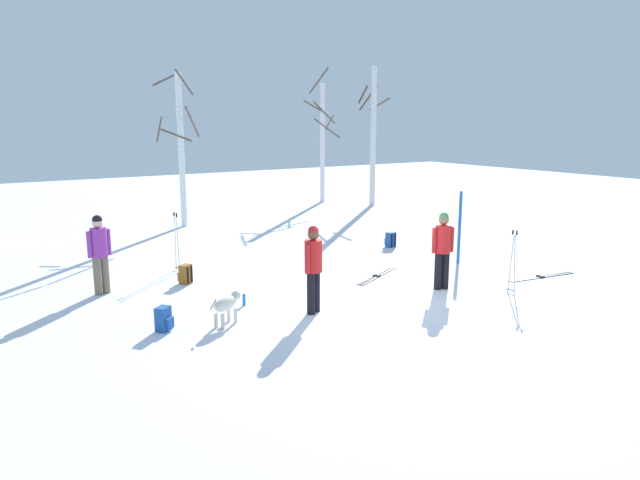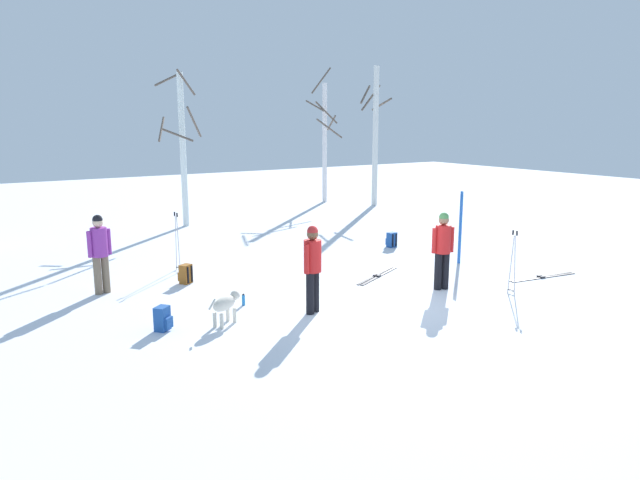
{
  "view_description": "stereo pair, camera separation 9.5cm",
  "coord_description": "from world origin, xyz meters",
  "px_view_note": "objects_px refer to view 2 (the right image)",
  "views": [
    {
      "loc": [
        -7.19,
        -8.93,
        3.67
      ],
      "look_at": [
        -0.07,
        1.99,
        1.0
      ],
      "focal_mm": 33.02,
      "sensor_mm": 36.0,
      "label": 1
    },
    {
      "loc": [
        -7.11,
        -8.99,
        3.67
      ],
      "look_at": [
        -0.07,
        1.99,
        1.0
      ],
      "focal_mm": 33.02,
      "sensor_mm": 36.0,
      "label": 2
    }
  ],
  "objects_px": {
    "person_0": "(100,249)",
    "birch_tree_1": "(182,146)",
    "ski_pair_lying_1": "(378,276)",
    "birch_tree_3": "(375,134)",
    "person_1": "(313,264)",
    "dog": "(226,304)",
    "ski_pair_planted_0": "(460,228)",
    "ski_poles_0": "(513,260)",
    "ski_pair_lying_0": "(542,277)",
    "backpack_2": "(392,240)",
    "person_2": "(443,246)",
    "backpack_0": "(163,319)",
    "birch_tree_2": "(325,139)",
    "backpack_1": "(186,274)",
    "water_bottle_0": "(243,300)",
    "ski_poles_1": "(177,240)"
  },
  "relations": [
    {
      "from": "ski_poles_1",
      "to": "birch_tree_1",
      "type": "distance_m",
      "value": 6.73
    },
    {
      "from": "ski_pair_lying_0",
      "to": "birch_tree_1",
      "type": "distance_m",
      "value": 12.49
    },
    {
      "from": "water_bottle_0",
      "to": "backpack_0",
      "type": "bearing_deg",
      "value": -163.37
    },
    {
      "from": "backpack_0",
      "to": "birch_tree_2",
      "type": "relative_size",
      "value": 0.07
    },
    {
      "from": "ski_pair_lying_1",
      "to": "backpack_0",
      "type": "bearing_deg",
      "value": -171.14
    },
    {
      "from": "ski_pair_lying_0",
      "to": "birch_tree_2",
      "type": "height_order",
      "value": "birch_tree_2"
    },
    {
      "from": "ski_pair_lying_1",
      "to": "water_bottle_0",
      "type": "xyz_separation_m",
      "value": [
        -3.68,
        -0.31,
        0.1
      ]
    },
    {
      "from": "birch_tree_3",
      "to": "person_0",
      "type": "bearing_deg",
      "value": -150.53
    },
    {
      "from": "backpack_0",
      "to": "birch_tree_1",
      "type": "distance_m",
      "value": 10.99
    },
    {
      "from": "ski_pair_lying_1",
      "to": "backpack_1",
      "type": "xyz_separation_m",
      "value": [
        -4.08,
        1.89,
        0.2
      ]
    },
    {
      "from": "ski_poles_1",
      "to": "backpack_2",
      "type": "relative_size",
      "value": 3.33
    },
    {
      "from": "backpack_1",
      "to": "birch_tree_3",
      "type": "distance_m",
      "value": 13.97
    },
    {
      "from": "person_0",
      "to": "backpack_2",
      "type": "relative_size",
      "value": 3.9
    },
    {
      "from": "ski_poles_0",
      "to": "birch_tree_3",
      "type": "relative_size",
      "value": 0.23
    },
    {
      "from": "birch_tree_3",
      "to": "birch_tree_1",
      "type": "bearing_deg",
      "value": -176.87
    },
    {
      "from": "person_1",
      "to": "backpack_2",
      "type": "bearing_deg",
      "value": 36.81
    },
    {
      "from": "ski_pair_lying_1",
      "to": "backpack_0",
      "type": "xyz_separation_m",
      "value": [
        -5.51,
        -0.86,
        0.2
      ]
    },
    {
      "from": "ski_pair_lying_1",
      "to": "ski_poles_0",
      "type": "relative_size",
      "value": 1.29
    },
    {
      "from": "backpack_0",
      "to": "dog",
      "type": "bearing_deg",
      "value": -16.1
    },
    {
      "from": "ski_poles_0",
      "to": "water_bottle_0",
      "type": "xyz_separation_m",
      "value": [
        -5.21,
        2.37,
        -0.63
      ]
    },
    {
      "from": "dog",
      "to": "backpack_1",
      "type": "distance_m",
      "value": 3.08
    },
    {
      "from": "person_0",
      "to": "ski_pair_planted_0",
      "type": "relative_size",
      "value": 0.91
    },
    {
      "from": "ski_pair_lying_0",
      "to": "backpack_0",
      "type": "height_order",
      "value": "backpack_0"
    },
    {
      "from": "backpack_2",
      "to": "ski_pair_lying_0",
      "type": "bearing_deg",
      "value": -79.55
    },
    {
      "from": "ski_poles_0",
      "to": "backpack_1",
      "type": "height_order",
      "value": "ski_poles_0"
    },
    {
      "from": "person_1",
      "to": "dog",
      "type": "xyz_separation_m",
      "value": [
        -1.68,
        0.29,
        -0.59
      ]
    },
    {
      "from": "dog",
      "to": "water_bottle_0",
      "type": "distance_m",
      "value": 1.17
    },
    {
      "from": "person_1",
      "to": "backpack_0",
      "type": "height_order",
      "value": "person_1"
    },
    {
      "from": "person_2",
      "to": "ski_pair_lying_1",
      "type": "xyz_separation_m",
      "value": [
        -0.5,
        1.62,
        -0.97
      ]
    },
    {
      "from": "person_0",
      "to": "ski_pair_planted_0",
      "type": "distance_m",
      "value": 8.74
    },
    {
      "from": "person_1",
      "to": "backpack_2",
      "type": "height_order",
      "value": "person_1"
    },
    {
      "from": "person_0",
      "to": "birch_tree_2",
      "type": "bearing_deg",
      "value": 38.59
    },
    {
      "from": "backpack_0",
      "to": "birch_tree_3",
      "type": "xyz_separation_m",
      "value": [
        12.77,
        10.37,
        2.85
      ]
    },
    {
      "from": "birch_tree_1",
      "to": "birch_tree_2",
      "type": "height_order",
      "value": "birch_tree_2"
    },
    {
      "from": "backpack_1",
      "to": "birch_tree_1",
      "type": "distance_m",
      "value": 8.03
    },
    {
      "from": "birch_tree_1",
      "to": "person_0",
      "type": "bearing_deg",
      "value": -122.33
    },
    {
      "from": "ski_pair_lying_1",
      "to": "birch_tree_3",
      "type": "height_order",
      "value": "birch_tree_3"
    },
    {
      "from": "person_0",
      "to": "person_1",
      "type": "bearing_deg",
      "value": -48.63
    },
    {
      "from": "birch_tree_1",
      "to": "person_2",
      "type": "bearing_deg",
      "value": -79.53
    },
    {
      "from": "person_0",
      "to": "birch_tree_3",
      "type": "relative_size",
      "value": 0.29
    },
    {
      "from": "ski_pair_lying_0",
      "to": "backpack_2",
      "type": "relative_size",
      "value": 4.38
    },
    {
      "from": "ski_pair_lying_1",
      "to": "birch_tree_3",
      "type": "xyz_separation_m",
      "value": [
        7.27,
        9.51,
        3.05
      ]
    },
    {
      "from": "dog",
      "to": "ski_pair_lying_1",
      "type": "relative_size",
      "value": 0.45
    },
    {
      "from": "ski_pair_lying_0",
      "to": "ski_pair_lying_1",
      "type": "relative_size",
      "value": 1.08
    },
    {
      "from": "ski_pair_planted_0",
      "to": "ski_pair_lying_1",
      "type": "relative_size",
      "value": 1.06
    },
    {
      "from": "person_1",
      "to": "water_bottle_0",
      "type": "bearing_deg",
      "value": 128.93
    },
    {
      "from": "birch_tree_2",
      "to": "birch_tree_3",
      "type": "xyz_separation_m",
      "value": [
        1.22,
        -2.08,
        0.24
      ]
    },
    {
      "from": "person_0",
      "to": "birch_tree_1",
      "type": "bearing_deg",
      "value": 57.67
    },
    {
      "from": "ski_poles_0",
      "to": "ski_poles_1",
      "type": "distance_m",
      "value": 7.87
    },
    {
      "from": "water_bottle_0",
      "to": "ski_pair_lying_1",
      "type": "bearing_deg",
      "value": 4.84
    }
  ]
}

